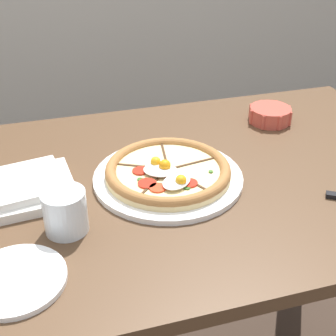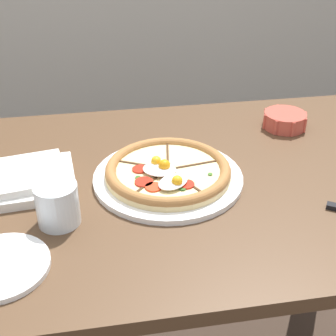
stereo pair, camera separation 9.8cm
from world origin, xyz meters
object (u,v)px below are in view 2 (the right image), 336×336
napkin_folded (23,179)px  water_glass (58,206)px  side_saucer (0,267)px  ramekin_bowl (285,120)px  dining_table (150,219)px  pizza (168,173)px

napkin_folded → water_glass: size_ratio=2.77×
napkin_folded → side_saucer: 0.25m
ramekin_bowl → water_glass: bearing=-151.2°
dining_table → pizza: (0.04, -0.01, 0.12)m
dining_table → side_saucer: size_ratio=8.38×
pizza → dining_table: bearing=168.1°
dining_table → ramekin_bowl: bearing=27.0°
dining_table → ramekin_bowl: (0.38, 0.19, 0.13)m
pizza → napkin_folded: (-0.30, 0.03, -0.00)m
dining_table → pizza: 0.13m
water_glass → dining_table: bearing=32.4°
dining_table → ramekin_bowl: ramekin_bowl is taller
dining_table → side_saucer: bearing=-140.4°
water_glass → ramekin_bowl: bearing=28.8°
dining_table → ramekin_bowl: size_ratio=11.73×
pizza → ramekin_bowl: 0.40m
ramekin_bowl → water_glass: 0.64m
dining_table → napkin_folded: size_ratio=6.08×
water_glass → pizza: bearing=25.9°
water_glass → side_saucer: water_glass is taller
napkin_folded → water_glass: (0.08, -0.14, 0.02)m
pizza → napkin_folded: pizza is taller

